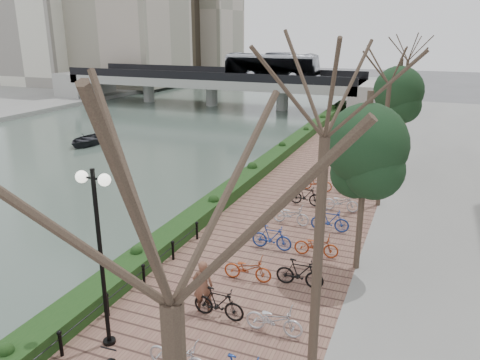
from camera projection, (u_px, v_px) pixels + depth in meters
The scene contains 10 objects.
river_water at pixel (111, 139), 39.84m from camera, with size 30.00×130.00×0.02m, color #43534A.
promenade at pixel (307, 191), 26.35m from camera, with size 8.00×75.00×0.50m, color brown.
hedge at pixel (265, 164), 29.60m from camera, with size 1.10×56.00×0.60m, color black.
chain_fence at pixel (86, 324), 13.43m from camera, with size 0.10×14.10×0.70m.
lamppost at pixel (97, 223), 12.05m from camera, with size 1.02×0.32×5.12m.
pedestrian at pixel (203, 286), 14.42m from camera, with size 0.63×0.41×1.73m, color brown.
bicycle_parking at pixel (294, 241), 18.43m from camera, with size 2.40×17.32×1.00m.
street_trees at pixel (375, 160), 19.62m from camera, with size 3.20×37.12×6.80m.
bridge at pixel (223, 78), 55.89m from camera, with size 36.00×10.77×6.50m.
boat at pixel (89, 139), 37.88m from camera, with size 3.01×4.22×0.87m, color #222328.
Camera 1 is at (9.85, -7.00, 8.91)m, focal length 35.00 mm.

